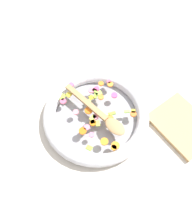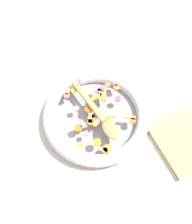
# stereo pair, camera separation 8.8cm
# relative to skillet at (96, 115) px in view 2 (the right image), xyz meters

# --- Properties ---
(ground_plane) EXTENTS (4.00, 4.00, 0.00)m
(ground_plane) POSITION_rel_skillet_xyz_m (0.00, 0.00, -0.02)
(ground_plane) COLOR beige
(skillet) EXTENTS (0.44, 0.44, 0.05)m
(skillet) POSITION_rel_skillet_xyz_m (0.00, 0.00, 0.00)
(skillet) COLOR gray
(skillet) RESTS_ON ground_plane
(chopped_vegetables) EXTENTS (0.37, 0.27, 0.01)m
(chopped_vegetables) POSITION_rel_skillet_xyz_m (0.00, 0.01, 0.03)
(chopped_vegetables) COLOR #D56016
(chopped_vegetables) RESTS_ON skillet
(wooden_spoon) EXTENTS (0.32, 0.09, 0.01)m
(wooden_spoon) POSITION_rel_skillet_xyz_m (0.02, 0.00, 0.04)
(wooden_spoon) COLOR #A87F51
(wooden_spoon) RESTS_ON chopped_vegetables
(cutting_board) EXTENTS (0.24, 0.20, 0.02)m
(cutting_board) POSITION_rel_skillet_xyz_m (0.24, 0.26, -0.01)
(cutting_board) COLOR tan
(cutting_board) RESTS_ON ground_plane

